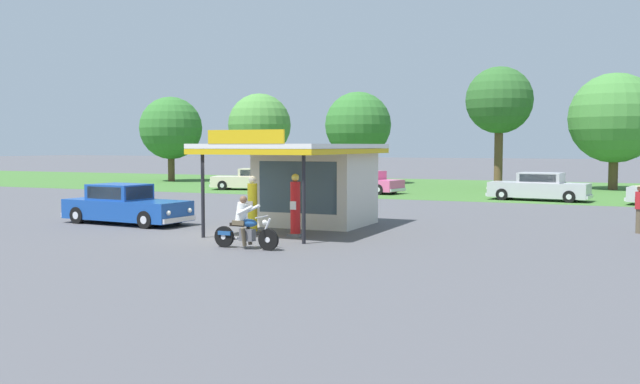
# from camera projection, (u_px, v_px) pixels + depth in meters

# --- Properties ---
(ground_plane) EXTENTS (300.00, 300.00, 0.00)m
(ground_plane) POSITION_uv_depth(u_px,v_px,m) (223.00, 236.00, 24.00)
(ground_plane) COLOR #4C4C51
(grass_verge_strip) EXTENTS (120.00, 24.00, 0.01)m
(grass_verge_strip) POSITION_uv_depth(u_px,v_px,m) (442.00, 188.00, 51.37)
(grass_verge_strip) COLOR #3D6B2D
(grass_verge_strip) RESTS_ON ground
(service_station_kiosk) EXTENTS (4.61, 7.39, 3.56)m
(service_station_kiosk) POSITION_uv_depth(u_px,v_px,m) (311.00, 178.00, 26.96)
(service_station_kiosk) COLOR beige
(service_station_kiosk) RESTS_ON ground
(gas_pump_nearside) EXTENTS (0.44, 0.44, 2.03)m
(gas_pump_nearside) POSITION_uv_depth(u_px,v_px,m) (252.00, 207.00, 24.52)
(gas_pump_nearside) COLOR slate
(gas_pump_nearside) RESTS_ON ground
(gas_pump_offside) EXTENTS (0.44, 0.44, 2.12)m
(gas_pump_offside) POSITION_uv_depth(u_px,v_px,m) (295.00, 208.00, 23.85)
(gas_pump_offside) COLOR slate
(gas_pump_offside) RESTS_ON ground
(motorcycle_with_rider) EXTENTS (2.18, 0.70, 1.58)m
(motorcycle_with_rider) POSITION_uv_depth(u_px,v_px,m) (245.00, 227.00, 21.00)
(motorcycle_with_rider) COLOR black
(motorcycle_with_rider) RESTS_ON ground
(featured_classic_sedan) EXTENTS (5.51, 2.31, 1.55)m
(featured_classic_sedan) POSITION_uv_depth(u_px,v_px,m) (125.00, 206.00, 27.72)
(featured_classic_sedan) COLOR #19479E
(featured_classic_sedan) RESTS_ON ground
(parked_car_back_row_centre_right) EXTENTS (5.47, 2.95, 1.43)m
(parked_car_back_row_centre_right) POSITION_uv_depth(u_px,v_px,m) (364.00, 183.00, 45.53)
(parked_car_back_row_centre_right) COLOR #E55993
(parked_car_back_row_centre_right) RESTS_ON ground
(parked_car_back_row_right) EXTENTS (5.80, 3.35, 1.47)m
(parked_car_back_row_right) POSITION_uv_depth(u_px,v_px,m) (252.00, 180.00, 49.02)
(parked_car_back_row_right) COLOR beige
(parked_car_back_row_right) RESTS_ON ground
(parked_car_back_row_centre) EXTENTS (5.67, 2.37, 1.56)m
(parked_car_back_row_centre) POSITION_uv_depth(u_px,v_px,m) (539.00, 188.00, 39.37)
(parked_car_back_row_centre) COLOR #B7B7BC
(parked_car_back_row_centre) RESTS_ON ground
(bystander_standing_back_lot) EXTENTS (0.37, 0.37, 1.69)m
(bystander_standing_back_lot) POSITION_uv_depth(u_px,v_px,m) (640.00, 207.00, 24.69)
(bystander_standing_back_lot) COLOR brown
(bystander_standing_back_lot) RESTS_ON ground
(tree_oak_distant_spare) EXTENTS (6.18, 6.18, 8.04)m
(tree_oak_distant_spare) POSITION_uv_depth(u_px,v_px,m) (613.00, 119.00, 48.54)
(tree_oak_distant_spare) COLOR brown
(tree_oak_distant_spare) RESTS_ON ground
(tree_oak_far_right) EXTENTS (4.67, 4.67, 8.56)m
(tree_oak_far_right) POSITION_uv_depth(u_px,v_px,m) (500.00, 102.00, 49.39)
(tree_oak_far_right) COLOR brown
(tree_oak_far_right) RESTS_ON ground
(tree_oak_far_left) EXTENTS (5.44, 5.44, 7.55)m
(tree_oak_far_left) POSITION_uv_depth(u_px,v_px,m) (260.00, 126.00, 61.48)
(tree_oak_far_left) COLOR brown
(tree_oak_far_left) RESTS_ON ground
(tree_oak_left) EXTENTS (5.32, 5.32, 7.20)m
(tree_oak_left) POSITION_uv_depth(u_px,v_px,m) (171.00, 128.00, 60.37)
(tree_oak_left) COLOR brown
(tree_oak_left) RESTS_ON ground
(tree_oak_right) EXTENTS (5.28, 5.28, 7.33)m
(tree_oak_right) POSITION_uv_depth(u_px,v_px,m) (358.00, 125.00, 56.43)
(tree_oak_right) COLOR brown
(tree_oak_right) RESTS_ON ground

